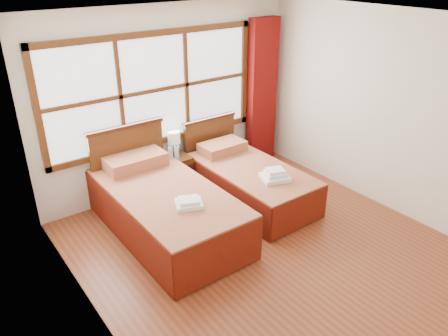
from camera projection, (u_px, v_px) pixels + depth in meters
floor at (273, 254)px, 5.08m from camera, size 4.50×4.50×0.00m
ceiling at (288, 21)px, 3.94m from camera, size 4.50×4.50×0.00m
wall_back at (170, 100)px, 6.14m from camera, size 4.00×0.00×4.00m
wall_left at (94, 214)px, 3.44m from camera, size 0.00×4.50×4.50m
wall_right at (394, 115)px, 5.58m from camera, size 0.00×4.50×4.50m
window at (154, 90)px, 5.89m from camera, size 3.16×0.06×1.56m
curtain at (262, 93)px, 6.95m from camera, size 0.50×0.16×2.30m
bed_left at (164, 206)px, 5.39m from camera, size 1.16×2.24×1.13m
bed_right at (248, 180)px, 6.14m from camera, size 0.98×2.00×0.95m
nightstand at (176, 174)px, 6.35m from camera, size 0.41×0.40×0.54m
towels_left at (189, 203)px, 4.89m from camera, size 0.37×0.36×0.09m
towels_right at (275, 175)px, 5.66m from camera, size 0.43×0.40×0.15m
lamp at (174, 138)px, 6.23m from camera, size 0.18×0.18×0.34m
bottle_near at (171, 154)px, 6.08m from camera, size 0.06×0.06×0.23m
bottle_far at (177, 153)px, 6.09m from camera, size 0.06×0.06×0.24m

